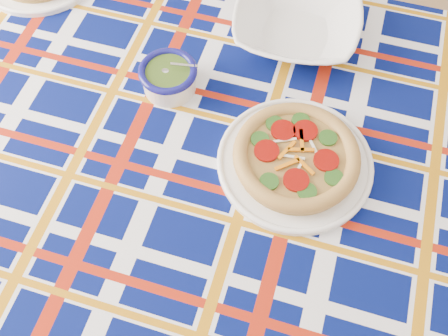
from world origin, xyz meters
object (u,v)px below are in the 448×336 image
(dining_table, at_px, (219,160))
(pesto_bowl, at_px, (169,76))
(main_focaccia_plate, at_px, (296,156))
(serving_bowl, at_px, (296,24))

(dining_table, relative_size, pesto_bowl, 13.19)
(dining_table, distance_m, main_focaccia_plate, 0.20)
(pesto_bowl, height_order, serving_bowl, pesto_bowl)
(dining_table, relative_size, serving_bowl, 5.74)
(main_focaccia_plate, relative_size, serving_bowl, 1.11)
(pesto_bowl, bearing_deg, main_focaccia_plate, -18.93)
(main_focaccia_plate, distance_m, pesto_bowl, 0.33)
(dining_table, bearing_deg, pesto_bowl, 144.33)
(serving_bowl, bearing_deg, main_focaccia_plate, -75.93)
(main_focaccia_plate, xyz_separation_m, serving_bowl, (-0.09, 0.35, 0.00))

